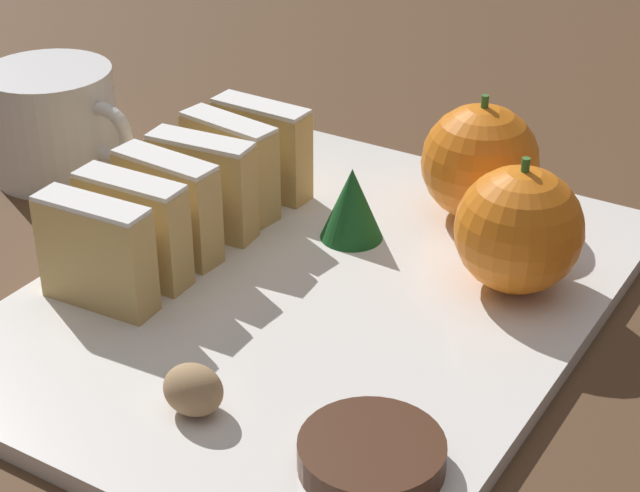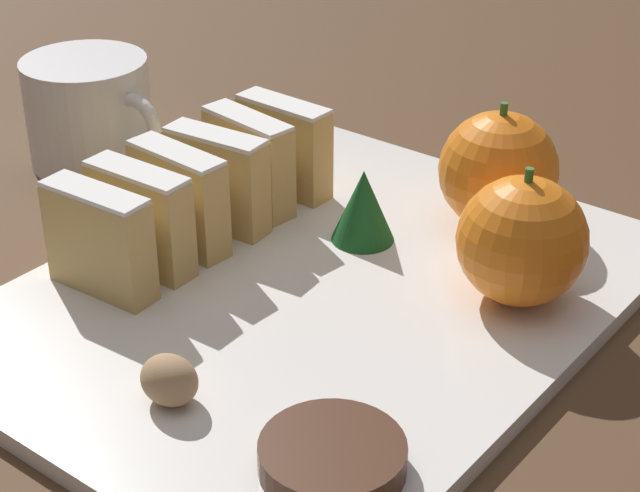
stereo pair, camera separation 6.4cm
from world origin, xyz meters
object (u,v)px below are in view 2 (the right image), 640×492
Objects in this scene: chocolate_cookie at (332,457)px; coffee_mug at (90,112)px; orange_near at (498,171)px; walnut at (169,380)px; orange_far at (522,241)px.

coffee_mug is (-0.37, 0.18, 0.02)m from chocolate_cookie.
orange_near is 2.67× the size of walnut.
orange_near is at bearing 82.90° from walnut.
walnut is (-0.03, -0.27, -0.03)m from orange_near.
coffee_mug reaches higher than walnut.
coffee_mug reaches higher than chocolate_cookie.
orange_near is 0.09m from orange_far.
walnut is at bearing -34.72° from coffee_mug.
orange_near reaches higher than chocolate_cookie.
coffee_mug is at bearing -178.49° from orange_far.
orange_near is 0.28m from walnut.
orange_far is at bearing 91.87° from chocolate_cookie.
coffee_mug is at bearing -164.96° from orange_near.
orange_far reaches higher than chocolate_cookie.
orange_far is 1.20× the size of chocolate_cookie.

